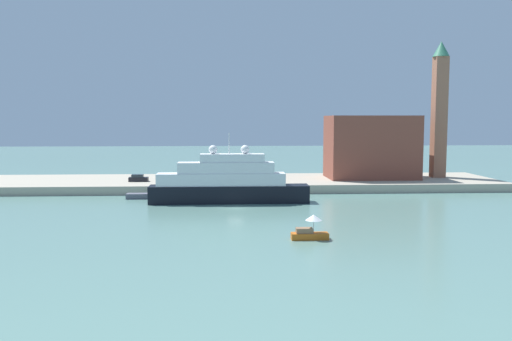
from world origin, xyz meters
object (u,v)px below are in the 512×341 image
Objects in this scene: work_barge at (142,196)px; bell_tower at (439,106)px; large_yacht at (227,183)px; person_figure at (160,178)px; small_motorboat at (310,230)px; harbor_building at (371,147)px; mooring_bollard at (264,183)px; parked_car at (138,178)px.

work_barge is 65.36m from bell_tower.
person_figure is at bearing 129.10° from large_yacht.
large_yacht is 30.26m from small_motorboat.
large_yacht is 0.93× the size of bell_tower.
harbor_building is at bearing -176.93° from bell_tower.
person_figure is 21.16m from mooring_bollard.
work_barge is 3.08× the size of person_figure.
mooring_bollard is at bearing -155.90° from harbor_building.
large_yacht reaches higher than small_motorboat.
bell_tower is (14.90, 0.80, 8.79)m from harbor_building.
bell_tower is 61.18m from person_figure.
small_motorboat reaches higher than work_barge.
bell_tower is 65.39m from parked_car.
bell_tower is 40.73× the size of mooring_bollard.
small_motorboat is at bearing -124.97° from bell_tower.
mooring_bollard is at bearing 57.98° from large_yacht.
harbor_building is 10.16× the size of person_figure.
mooring_bollard is (24.94, -6.69, -0.27)m from parked_car.
mooring_bollard is (-2.74, 39.86, 0.87)m from small_motorboat.
harbor_building is 44.89m from person_figure.
harbor_building is at bearing 35.47° from large_yacht.
small_motorboat is 42.37m from work_barge.
harbor_building reaches higher than large_yacht.
small_motorboat reaches higher than mooring_bollard.
bell_tower is at bearing 55.03° from small_motorboat.
work_barge is 11.19m from person_figure.
harbor_building is at bearing 19.48° from work_barge.
small_motorboat is 1.14× the size of parked_car.
person_figure is (1.77, 10.86, 2.05)m from work_barge.
person_figure is (-13.42, 16.52, -0.87)m from large_yacht.
work_barge is 0.30× the size of harbor_building.
parked_car reaches higher than work_barge.
mooring_bollard is (20.51, -5.19, -0.49)m from person_figure.
mooring_bollard is at bearing -14.19° from person_figure.
mooring_bollard is (-38.58, -11.39, -15.08)m from bell_tower.
parked_car is at bearing 164.98° from mooring_bollard.
person_figure is at bearing 80.72° from work_barge.
harbor_building is 0.64× the size of bell_tower.
person_figure is at bearing -173.03° from harbor_building.
small_motorboat is 54.17m from parked_car.
harbor_building is 26.69m from mooring_bollard.
parked_car is at bearing 120.73° from small_motorboat.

